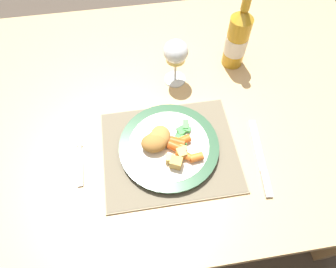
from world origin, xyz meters
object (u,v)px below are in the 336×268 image
at_px(fork, 80,165).
at_px(bottle, 237,38).
at_px(dinner_plate, 169,146).
at_px(wine_glass, 176,54).
at_px(dining_table, 144,121).
at_px(table_knife, 262,163).

height_order(fork, bottle, bottle).
distance_m(dinner_plate, wine_glass, 0.25).
distance_m(dining_table, fork, 0.25).
bearing_deg(dining_table, table_knife, -39.58).
bearing_deg(dinner_plate, table_knife, -18.90).
bearing_deg(fork, bottle, 31.33).
distance_m(dining_table, bottle, 0.37).
height_order(dining_table, dinner_plate, dinner_plate).
relative_size(dining_table, fork, 11.19).
distance_m(dinner_plate, bottle, 0.37).
height_order(dining_table, bottle, bottle).
bearing_deg(wine_glass, fork, -139.48).
distance_m(table_knife, wine_glass, 0.37).
relative_size(table_knife, bottle, 0.84).
relative_size(dining_table, bottle, 5.76).
height_order(table_knife, wine_glass, wine_glass).
bearing_deg(fork, dining_table, 43.17).
bearing_deg(dining_table, wine_glass, 35.76).
bearing_deg(bottle, dining_table, -157.52).
relative_size(dining_table, dinner_plate, 5.88).
relative_size(dinner_plate, fork, 1.90).
bearing_deg(fork, table_knife, -8.28).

